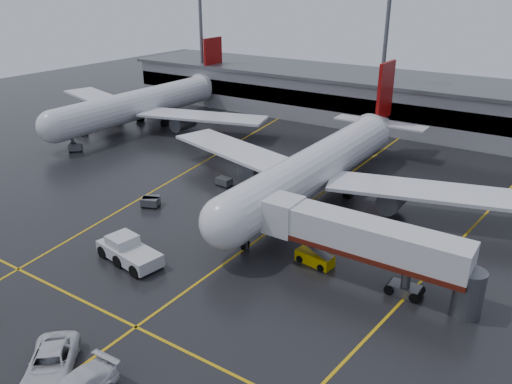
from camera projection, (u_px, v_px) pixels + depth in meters
The scene contains 19 objects.
ground at pixel (281, 223), 56.56m from camera, with size 220.00×220.00×0.00m, color black.
apron_line_centre at pixel (281, 223), 56.55m from camera, with size 0.25×90.00×0.02m, color gold.
apron_line_stop at pixel (136, 327), 39.66m from camera, with size 60.00×0.25×0.02m, color gold.
apron_line_left at pixel (199, 164), 74.43m from camera, with size 0.25×70.00×0.02m, color gold.
apron_line_right at pixel (470, 230), 55.06m from camera, with size 0.25×70.00×0.02m, color gold.
terminal at pixel (418, 104), 91.70m from camera, with size 122.00×19.00×8.60m.
light_mast_left at pixel (201, 34), 106.15m from camera, with size 3.00×1.20×25.45m.
light_mast_mid at pixel (385, 47), 85.76m from camera, with size 3.00×1.20×25.45m.
main_airliner at pixel (322, 163), 62.38m from camera, with size 48.80×45.60×14.10m.
second_airliner at pixel (146, 103), 93.01m from camera, with size 48.80×45.60×14.10m.
jet_bridge at pixel (363, 241), 44.37m from camera, with size 19.90×3.40×6.05m.
pushback_tractor at pixel (128, 252), 48.60m from camera, with size 7.46×4.02×2.54m.
belt_loader at pixel (315, 258), 48.35m from camera, with size 3.85×2.16×2.32m.
service_van_a at pixel (51, 364), 34.57m from camera, with size 2.97×6.43×1.79m, color silver.
baggage_cart_a at pixel (150, 202), 60.35m from camera, with size 2.34×1.95×1.12m.
baggage_cart_b at pixel (152, 200), 60.82m from camera, with size 2.38×2.25×1.12m.
baggage_cart_c at pixel (224, 181), 66.53m from camera, with size 2.09×1.44×1.12m.
baggage_cart_d at pixel (81, 132), 88.09m from camera, with size 2.23×1.70×1.12m.
baggage_cart_e at pixel (75, 148), 79.86m from camera, with size 2.35×2.31×1.12m.
Camera 1 is at (25.78, -43.85, 25.11)m, focal length 35.63 mm.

